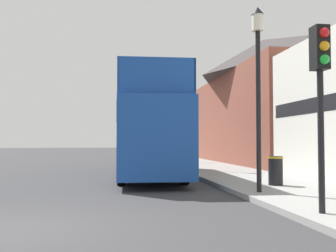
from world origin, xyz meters
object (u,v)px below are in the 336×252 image
(lamp_post_second, at_px, (190,101))
(lamp_post_nearest, at_px, (258,65))
(parked_car_ahead_of_bus, at_px, (148,154))
(tour_bus, at_px, (148,133))
(litter_bin, at_px, (276,170))
(lamp_post_third, at_px, (166,112))
(traffic_signal, at_px, (321,75))

(lamp_post_second, bearing_deg, lamp_post_nearest, -89.00)
(parked_car_ahead_of_bus, bearing_deg, tour_bus, -93.83)
(litter_bin, bearing_deg, lamp_post_third, 94.47)
(lamp_post_nearest, height_order, lamp_post_second, lamp_post_nearest)
(parked_car_ahead_of_bus, distance_m, traffic_signal, 17.76)
(parked_car_ahead_of_bus, distance_m, litter_bin, 13.17)
(lamp_post_nearest, distance_m, lamp_post_third, 17.12)
(tour_bus, bearing_deg, lamp_post_third, 79.96)
(lamp_post_third, relative_size, litter_bin, 5.64)
(parked_car_ahead_of_bus, height_order, litter_bin, parked_car_ahead_of_bus)
(tour_bus, relative_size, parked_car_ahead_of_bus, 2.54)
(tour_bus, relative_size, lamp_post_nearest, 2.00)
(parked_car_ahead_of_bus, bearing_deg, lamp_post_nearest, -81.97)
(traffic_signal, xyz_separation_m, lamp_post_nearest, (-0.01, 3.19, 0.83))
(tour_bus, relative_size, lamp_post_second, 2.09)
(lamp_post_nearest, height_order, litter_bin, lamp_post_nearest)
(parked_car_ahead_of_bus, relative_size, lamp_post_nearest, 0.79)
(tour_bus, distance_m, lamp_post_third, 11.05)
(parked_car_ahead_of_bus, relative_size, lamp_post_second, 0.82)
(tour_bus, xyz_separation_m, lamp_post_second, (2.24, 2.11, 1.58))
(lamp_post_second, relative_size, lamp_post_third, 0.95)
(traffic_signal, relative_size, lamp_post_third, 0.70)
(lamp_post_third, height_order, litter_bin, lamp_post_third)
(traffic_signal, relative_size, lamp_post_second, 0.74)
(tour_bus, distance_m, parked_car_ahead_of_bus, 8.05)
(traffic_signal, distance_m, lamp_post_nearest, 3.29)
(traffic_signal, relative_size, litter_bin, 3.97)
(lamp_post_second, xyz_separation_m, lamp_post_third, (0.06, 8.56, 0.15))
(tour_bus, relative_size, lamp_post_third, 1.99)
(lamp_post_nearest, distance_m, litter_bin, 3.52)
(tour_bus, bearing_deg, lamp_post_nearest, -67.54)
(tour_bus, height_order, lamp_post_third, lamp_post_third)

